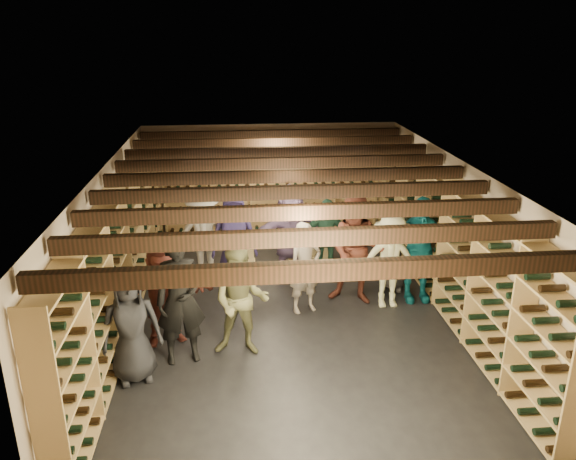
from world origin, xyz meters
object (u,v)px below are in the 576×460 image
Objects in this scene: crate_loose at (303,258)px; person_9 at (204,236)px; person_8 at (357,250)px; person_3 at (390,261)px; person_1 at (181,300)px; person_4 at (418,249)px; crate_stack_right at (241,262)px; person_6 at (234,238)px; person_7 at (305,268)px; person_0 at (131,326)px; person_5 at (163,294)px; crate_stack_left at (315,248)px; person_11 at (291,232)px; person_10 at (325,238)px; person_12 at (393,248)px; person_2 at (241,301)px.

person_9 is at bearing -159.81° from crate_loose.
person_3 is at bearing -0.04° from person_8.
person_8 is at bearing 15.64° from person_1.
crate_stack_right is at bearing 159.84° from person_4.
person_9 reaches higher than person_6.
crate_loose is (1.22, 0.69, -0.25)m from crate_stack_right.
person_7 is (1.01, -1.32, 0.41)m from crate_stack_right.
person_0 is 1.03× the size of person_5.
crate_stack_left is 0.39× the size of person_5.
person_4 is at bearing -13.52° from person_7.
person_11 is at bearing -114.01° from crate_loose.
person_1 is 3.53m from person_10.
person_12 is at bearing 4.22° from person_5.
person_2 is at bearing -154.39° from person_4.
person_5 reaches higher than person_7.
person_11 reaches higher than crate_stack_right.
person_2 reaches higher than crate_stack_right.
person_9 is (-3.57, 1.09, -0.04)m from person_4.
person_5 is (-3.54, -0.79, -0.04)m from person_3.
person_0 is at bearing -134.32° from person_10.
person_0 is at bearing -166.07° from person_7.
person_12 is (1.10, -0.62, 0.00)m from person_10.
person_12 is at bearing -42.45° from crate_loose.
person_1 is 3.11m from person_8.
crate_stack_right is at bearing 155.00° from person_11.
person_6 reaches higher than person_10.
person_3 is 0.92× the size of person_9.
crate_stack_left is 1.66m from crate_stack_right.
person_3 is 1.06× the size of person_7.
person_5 is at bearing -141.65° from person_10.
person_6 is 1.66m from person_10.
person_12 is (2.67, 1.87, -0.06)m from person_2.
person_7 is (-1.91, -0.22, -0.16)m from person_4.
person_11 reaches higher than person_5.
person_4 reaches higher than crate_loose.
person_5 reaches higher than person_10.
crate_stack_right is 2.53m from person_2.
person_4 reaches higher than person_2.
person_11 reaches higher than crate_stack_left.
person_7 is at bearing -172.94° from person_4.
person_0 is 0.88× the size of person_11.
person_12 is at bearing -44.64° from person_11.
person_4 is 1.22× the size of person_10.
person_8 is at bearing 179.87° from person_4.
person_9 is at bearing 180.00° from crate_stack_right.
crate_stack_right is 0.38× the size of person_11.
person_4 reaches higher than person_9.
person_0 is at bearing -129.55° from person_8.
person_6 is at bearing 161.43° from person_11.
person_1 is at bearing -157.85° from person_4.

